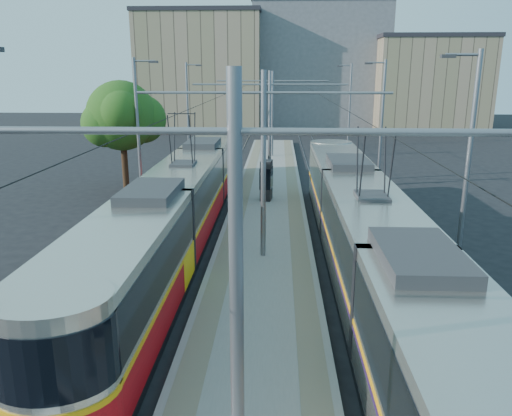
{
  "coord_description": "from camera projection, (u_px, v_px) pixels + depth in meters",
  "views": [
    {
      "loc": [
        0.56,
        -10.34,
        7.23
      ],
      "look_at": [
        -0.37,
        10.19,
        1.6
      ],
      "focal_mm": 35.0,
      "sensor_mm": 36.0,
      "label": 1
    }
  ],
  "objects": [
    {
      "name": "platform",
      "position": [
        268.0,
        201.0,
        28.24
      ],
      "size": [
        4.0,
        50.0,
        0.3
      ],
      "primitive_type": "cube",
      "color": "gray",
      "rests_on": "ground"
    },
    {
      "name": "ground",
      "position": [
        252.0,
        385.0,
        11.9
      ],
      "size": [
        160.0,
        160.0,
        0.0
      ],
      "primitive_type": "plane",
      "color": "black",
      "rests_on": "ground"
    },
    {
      "name": "building_left",
      "position": [
        202.0,
        70.0,
        68.17
      ],
      "size": [
        16.32,
        12.24,
        14.95
      ],
      "color": "gray",
      "rests_on": "ground"
    },
    {
      "name": "tram_right",
      "position": [
        369.0,
        239.0,
        16.53
      ],
      "size": [
        2.43,
        28.31,
        5.5
      ],
      "color": "black",
      "rests_on": "ground"
    },
    {
      "name": "building_centre",
      "position": [
        318.0,
        64.0,
        71.12
      ],
      "size": [
        18.36,
        14.28,
        16.49
      ],
      "color": "gray",
      "rests_on": "ground"
    },
    {
      "name": "rails",
      "position": [
        268.0,
        203.0,
        28.28
      ],
      "size": [
        8.71,
        70.0,
        0.03
      ],
      "color": "gray",
      "rests_on": "ground"
    },
    {
      "name": "tram_left",
      "position": [
        185.0,
        200.0,
        22.26
      ],
      "size": [
        2.43,
        28.58,
        5.5
      ],
      "color": "black",
      "rests_on": "ground"
    },
    {
      "name": "catenary",
      "position": [
        267.0,
        129.0,
        24.34
      ],
      "size": [
        9.2,
        70.0,
        7.0
      ],
      "color": "slate",
      "rests_on": "platform"
    },
    {
      "name": "shelter",
      "position": [
        266.0,
        179.0,
        27.66
      ],
      "size": [
        0.74,
        1.07,
        2.21
      ],
      "rotation": [
        0.0,
        0.0,
        -0.13
      ],
      "color": "black",
      "rests_on": "platform"
    },
    {
      "name": "tree",
      "position": [
        127.0,
        117.0,
        30.4
      ],
      "size": [
        4.65,
        4.3,
        6.76
      ],
      "color": "#382314",
      "rests_on": "ground"
    },
    {
      "name": "tactile_strip_left",
      "position": [
        243.0,
        198.0,
        28.26
      ],
      "size": [
        0.7,
        50.0,
        0.01
      ],
      "primitive_type": "cube",
      "color": "gray",
      "rests_on": "platform"
    },
    {
      "name": "building_right",
      "position": [
        428.0,
        82.0,
        65.35
      ],
      "size": [
        14.28,
        10.2,
        11.74
      ],
      "color": "gray",
      "rests_on": "ground"
    },
    {
      "name": "tactile_strip_right",
      "position": [
        294.0,
        199.0,
        28.14
      ],
      "size": [
        0.7,
        50.0,
        0.01
      ],
      "primitive_type": "cube",
      "color": "gray",
      "rests_on": "platform"
    },
    {
      "name": "street_lamps",
      "position": [
        270.0,
        122.0,
        31.03
      ],
      "size": [
        15.18,
        38.22,
        8.0
      ],
      "color": "slate",
      "rests_on": "ground"
    }
  ]
}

